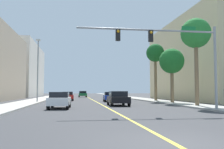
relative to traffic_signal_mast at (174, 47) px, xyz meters
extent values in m
plane|color=#38383A|center=(-4.35, 31.52, -4.78)|extent=(192.00, 192.00, 0.00)
cube|color=#B2ADA3|center=(-13.19, 31.52, -4.71)|extent=(3.23, 168.00, 0.15)
cube|color=#9E9B93|center=(4.48, 31.52, -4.71)|extent=(3.23, 168.00, 0.15)
cube|color=yellow|center=(-4.35, 31.52, -4.78)|extent=(0.16, 144.00, 0.01)
cube|color=silver|center=(-25.22, 51.66, 2.05)|extent=(15.90, 26.09, 13.67)
cube|color=beige|center=(14.94, 21.28, 1.75)|extent=(12.75, 26.12, 13.07)
cylinder|color=gray|center=(3.27, 0.00, -1.50)|extent=(0.20, 0.20, 6.27)
cylinder|color=gray|center=(-1.95, 0.00, 1.20)|extent=(10.45, 0.14, 0.14)
cube|color=black|center=(-1.78, 0.00, 0.75)|extent=(0.32, 0.24, 0.84)
sphere|color=orange|center=(-1.78, -0.14, 1.00)|extent=(0.20, 0.20, 0.20)
cube|color=black|center=(-4.22, 0.00, 0.75)|extent=(0.32, 0.24, 0.84)
sphere|color=orange|center=(-4.22, -0.14, 1.00)|extent=(0.20, 0.20, 0.20)
cube|color=#147233|center=(1.18, 0.00, 1.45)|extent=(1.10, 0.04, 0.28)
cylinder|color=gray|center=(-12.07, 15.70, -0.71)|extent=(0.16, 0.16, 7.83)
cube|color=beige|center=(-12.07, 15.70, 3.35)|extent=(0.56, 0.28, 0.20)
cylinder|color=brown|center=(4.21, 4.85, -1.17)|extent=(0.38, 0.38, 6.92)
sphere|color=#287F33|center=(4.21, 4.85, 2.29)|extent=(2.87, 2.87, 2.87)
cone|color=#287F33|center=(5.06, 4.75, 2.09)|extent=(0.57, 1.35, 1.13)
cone|color=#287F33|center=(4.14, 5.71, 2.09)|extent=(1.64, 0.57, 1.16)
cone|color=#287F33|center=(3.35, 4.82, 2.09)|extent=(0.47, 1.24, 1.30)
cone|color=#287F33|center=(4.33, 4.00, 2.09)|extent=(1.26, 0.58, 1.35)
cylinder|color=brown|center=(4.20, 11.00, -2.16)|extent=(0.41, 0.41, 4.94)
sphere|color=#1E6B28|center=(4.20, 11.00, 0.31)|extent=(2.99, 2.99, 2.99)
cone|color=#1E6B28|center=(5.10, 11.00, 0.11)|extent=(0.45, 1.30, 1.35)
cone|color=#1E6B28|center=(4.25, 11.90, 0.11)|extent=(1.42, 0.51, 1.30)
cone|color=#1E6B28|center=(3.30, 11.03, 0.11)|extent=(0.48, 1.65, 1.39)
cone|color=#1E6B28|center=(4.15, 10.11, 0.11)|extent=(1.52, 0.53, 1.13)
cylinder|color=brown|center=(4.18, 17.16, -1.20)|extent=(0.40, 0.40, 6.87)
sphere|color=#195B23|center=(4.18, 17.16, 2.24)|extent=(2.60, 2.60, 2.60)
cone|color=#195B23|center=(4.94, 17.31, 2.04)|extent=(0.62, 1.18, 1.18)
cone|color=#195B23|center=(4.26, 17.93, 2.04)|extent=(1.50, 0.58, 1.32)
cone|color=#195B23|center=(3.41, 17.00, 2.04)|extent=(0.64, 1.29, 1.25)
cone|color=#195B23|center=(4.31, 16.39, 2.04)|extent=(1.35, 0.62, 1.49)
cube|color=red|center=(-8.44, 22.19, -4.17)|extent=(1.91, 4.14, 0.57)
cube|color=black|center=(-8.44, 22.21, -3.64)|extent=(1.60, 2.09, 0.49)
cylinder|color=black|center=(-9.27, 23.64, -4.46)|extent=(0.25, 0.65, 0.64)
cylinder|color=black|center=(-7.76, 23.71, -4.46)|extent=(0.25, 0.65, 0.64)
cylinder|color=black|center=(-9.12, 20.67, -4.46)|extent=(0.25, 0.65, 0.64)
cylinder|color=black|center=(-7.61, 20.75, -4.46)|extent=(0.25, 0.65, 0.64)
cube|color=white|center=(-8.56, 4.64, -4.14)|extent=(1.87, 3.86, 0.64)
cube|color=black|center=(-8.56, 4.56, -3.59)|extent=(1.60, 2.01, 0.47)
cylinder|color=black|center=(-9.28, 6.02, -4.46)|extent=(0.24, 0.65, 0.64)
cylinder|color=black|center=(-7.74, 5.97, -4.46)|extent=(0.24, 0.65, 0.64)
cylinder|color=black|center=(-9.38, 3.32, -4.46)|extent=(0.24, 0.65, 0.64)
cylinder|color=black|center=(-7.84, 3.26, -4.46)|extent=(0.24, 0.65, 0.64)
cube|color=#196638|center=(-5.52, 43.51, -4.15)|extent=(1.95, 4.15, 0.62)
cube|color=black|center=(-5.52, 43.50, -3.58)|extent=(1.69, 1.78, 0.53)
cylinder|color=black|center=(-6.38, 45.02, -4.46)|extent=(0.23, 0.64, 0.64)
cylinder|color=black|center=(-4.69, 45.04, -4.46)|extent=(0.23, 0.64, 0.64)
cylinder|color=black|center=(-6.34, 41.99, -4.46)|extent=(0.23, 0.64, 0.64)
cylinder|color=black|center=(-4.65, 42.01, -4.46)|extent=(0.23, 0.64, 0.64)
cube|color=#1E389E|center=(-2.33, 17.55, -4.17)|extent=(2.03, 4.02, 0.58)
cube|color=black|center=(-2.33, 17.59, -3.65)|extent=(1.72, 1.98, 0.47)
cylinder|color=black|center=(-3.09, 19.01, -4.46)|extent=(0.25, 0.65, 0.64)
cylinder|color=black|center=(-1.44, 18.93, -4.46)|extent=(0.25, 0.65, 0.64)
cylinder|color=black|center=(-3.22, 16.17, -4.46)|extent=(0.25, 0.65, 0.64)
cylinder|color=black|center=(-1.57, 16.10, -4.46)|extent=(0.25, 0.65, 0.64)
cube|color=black|center=(-2.84, 8.17, -4.15)|extent=(2.00, 4.46, 0.62)
cube|color=black|center=(-2.84, 8.16, -3.57)|extent=(1.72, 2.34, 0.55)
cylinder|color=black|center=(-3.64, 9.84, -4.46)|extent=(0.24, 0.65, 0.64)
cylinder|color=black|center=(-1.95, 9.80, -4.46)|extent=(0.24, 0.65, 0.64)
cylinder|color=black|center=(-3.72, 6.53, -4.46)|extent=(0.24, 0.65, 0.64)
cylinder|color=black|center=(-2.03, 6.49, -4.46)|extent=(0.24, 0.65, 0.64)
camera|label=1|loc=(-7.18, -17.49, -3.25)|focal=40.10mm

